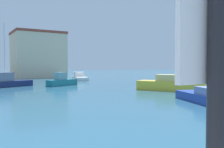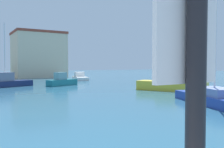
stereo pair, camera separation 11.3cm
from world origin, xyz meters
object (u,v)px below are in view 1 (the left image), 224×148
Objects in this scene: sailboat_green_behind_lamppost at (192,79)px; motorboat_yellow_inner_mooring at (171,85)px; sailboat_blue_mid_harbor at (215,97)px; motorboat_teal_far_right at (62,81)px; sailboat_navy_center_channel at (4,82)px; motorboat_white_outer_mooring at (80,77)px.

sailboat_green_behind_lamppost is 1.00× the size of motorboat_yellow_inner_mooring.
sailboat_blue_mid_harbor is 19.26m from motorboat_teal_far_right.
motorboat_teal_far_right is 0.56× the size of sailboat_navy_center_channel.
motorboat_teal_far_right reaches higher than motorboat_yellow_inner_mooring.
sailboat_navy_center_channel is 1.27× the size of motorboat_white_outer_mooring.
motorboat_teal_far_right is 13.52m from motorboat_yellow_inner_mooring.
sailboat_navy_center_channel is at bearing 136.31° from motorboat_yellow_inner_mooring.
sailboat_green_behind_lamppost is (24.53, -6.90, -0.05)m from sailboat_navy_center_channel.
sailboat_blue_mid_harbor is at bearing -79.03° from motorboat_teal_far_right.
motorboat_white_outer_mooring is at bearing 30.21° from sailboat_navy_center_channel.
sailboat_navy_center_channel is at bearing 115.81° from sailboat_blue_mid_harbor.
sailboat_green_behind_lamppost reaches higher than motorboat_teal_far_right.
sailboat_green_behind_lamppost is at bearing -51.31° from motorboat_white_outer_mooring.
sailboat_green_behind_lamppost is (18.16, -5.08, -0.01)m from motorboat_teal_far_right.
motorboat_white_outer_mooring is 0.85× the size of sailboat_green_behind_lamppost.
sailboat_blue_mid_harbor is 1.43× the size of sailboat_navy_center_channel.
motorboat_white_outer_mooring is (12.96, 7.55, -0.18)m from sailboat_navy_center_channel.
sailboat_navy_center_channel is 19.03m from motorboat_yellow_inner_mooring.
motorboat_teal_far_right is at bearing 100.97° from sailboat_blue_mid_harbor.
motorboat_white_outer_mooring is 20.71m from motorboat_yellow_inner_mooring.
motorboat_teal_far_right is at bearing -125.14° from motorboat_white_outer_mooring.
motorboat_white_outer_mooring is (6.59, 9.37, -0.13)m from motorboat_teal_far_right.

